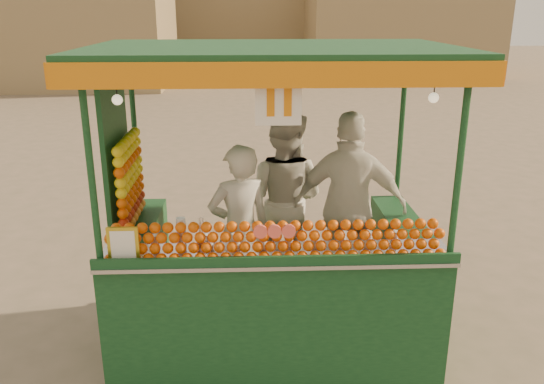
{
  "coord_description": "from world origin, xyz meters",
  "views": [
    {
      "loc": [
        -0.59,
        -4.87,
        3.19
      ],
      "look_at": [
        -0.39,
        -0.1,
        1.6
      ],
      "focal_mm": 36.62,
      "sensor_mm": 36.0,
      "label": 1
    }
  ],
  "objects_px": {
    "vendor_left": "(240,230)",
    "vendor_right": "(350,207)",
    "juice_cart": "(265,261)",
    "vendor_middle": "(284,198)"
  },
  "relations": [
    {
      "from": "vendor_left",
      "to": "vendor_right",
      "type": "relative_size",
      "value": 0.87
    },
    {
      "from": "vendor_left",
      "to": "vendor_right",
      "type": "height_order",
      "value": "vendor_right"
    },
    {
      "from": "juice_cart",
      "to": "vendor_left",
      "type": "distance_m",
      "value": 0.38
    },
    {
      "from": "juice_cart",
      "to": "vendor_middle",
      "type": "height_order",
      "value": "juice_cart"
    },
    {
      "from": "juice_cart",
      "to": "vendor_right",
      "type": "distance_m",
      "value": 1.04
    },
    {
      "from": "juice_cart",
      "to": "vendor_left",
      "type": "bearing_deg",
      "value": 140.84
    },
    {
      "from": "vendor_left",
      "to": "vendor_right",
      "type": "distance_m",
      "value": 1.14
    },
    {
      "from": "juice_cart",
      "to": "vendor_right",
      "type": "relative_size",
      "value": 1.65
    },
    {
      "from": "vendor_right",
      "to": "vendor_left",
      "type": "bearing_deg",
      "value": 23.86
    },
    {
      "from": "vendor_middle",
      "to": "vendor_left",
      "type": "bearing_deg",
      "value": 78.99
    }
  ]
}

